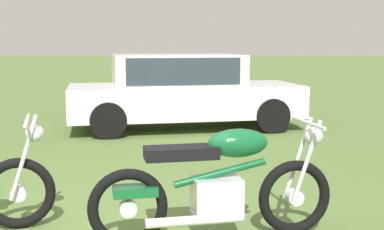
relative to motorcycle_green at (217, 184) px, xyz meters
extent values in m
torus|color=black|center=(-1.78, 0.06, -0.16)|extent=(0.63, 0.33, 0.65)
cylinder|color=silver|center=(-1.78, 0.06, -0.16)|extent=(0.17, 0.15, 0.14)
cylinder|color=silver|center=(-1.76, 0.16, 0.17)|extent=(0.26, 0.13, 0.73)
cylinder|color=silver|center=(-1.69, 0.00, 0.17)|extent=(0.26, 0.13, 0.73)
cylinder|color=silver|center=(-1.69, 0.10, 0.50)|extent=(0.27, 0.60, 0.03)
sphere|color=silver|center=(-1.64, 0.12, 0.38)|extent=(0.21, 0.21, 0.16)
torus|color=black|center=(0.66, 0.23, -0.15)|extent=(0.65, 0.30, 0.65)
torus|color=black|center=(-0.71, -0.24, -0.15)|extent=(0.65, 0.30, 0.65)
cylinder|color=silver|center=(0.66, 0.23, -0.15)|extent=(0.16, 0.14, 0.14)
cylinder|color=silver|center=(-0.71, -0.24, -0.15)|extent=(0.16, 0.14, 0.14)
cylinder|color=silver|center=(0.69, 0.33, 0.17)|extent=(0.26, 0.12, 0.73)
cylinder|color=silver|center=(0.74, 0.16, 0.17)|extent=(0.26, 0.12, 0.73)
cube|color=silver|center=(-0.01, 0.00, -0.10)|extent=(0.48, 0.41, 0.32)
cylinder|color=#14592D|center=(0.02, 0.01, 0.10)|extent=(0.77, 0.31, 0.22)
ellipsoid|color=#14592D|center=(0.16, 0.06, 0.34)|extent=(0.58, 0.41, 0.24)
cube|color=black|center=(-0.29, -0.09, 0.28)|extent=(0.65, 0.42, 0.10)
cube|color=#14592D|center=(-0.65, -0.22, -0.01)|extent=(0.40, 0.29, 0.08)
cylinder|color=silver|center=(0.75, 0.26, 0.50)|extent=(0.24, 0.62, 0.03)
sphere|color=silver|center=(0.81, 0.28, 0.38)|extent=(0.20, 0.20, 0.16)
cylinder|color=silver|center=(-0.16, -0.22, -0.24)|extent=(0.78, 0.33, 0.08)
cube|color=silver|center=(-1.04, 5.60, 0.07)|extent=(4.70, 2.98, 0.60)
cube|color=silver|center=(-1.18, 5.56, 0.65)|extent=(2.77, 2.20, 0.60)
cube|color=#2D3842|center=(-1.18, 5.56, 0.67)|extent=(2.43, 2.12, 0.48)
cylinder|color=black|center=(0.13, 6.82, -0.16)|extent=(0.68, 0.41, 0.64)
cylinder|color=black|center=(0.62, 5.32, -0.16)|extent=(0.68, 0.41, 0.64)
cylinder|color=black|center=(-2.71, 5.89, -0.16)|extent=(0.68, 0.41, 0.64)
cylinder|color=black|center=(-2.21, 4.39, -0.16)|extent=(0.68, 0.41, 0.64)
camera|label=1|loc=(0.30, -4.16, 1.18)|focal=48.07mm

